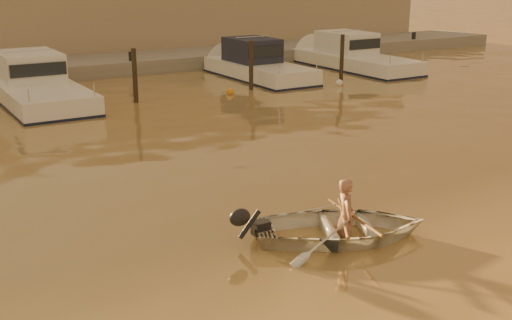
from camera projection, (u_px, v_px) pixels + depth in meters
ground_plane at (401, 221)px, 12.72m from camera, size 160.00×160.00×0.00m
dinghy at (340, 228)px, 11.86m from camera, size 3.90×3.44×0.67m
person at (346, 217)px, 11.81m from camera, size 0.54×0.63×1.46m
outboard_motor at (260, 228)px, 11.67m from camera, size 0.98×0.74×0.70m
oar_port at (354, 217)px, 11.83m from camera, size 0.51×2.06×0.13m
oar_starboard at (343, 217)px, 11.80m from camera, size 1.24×1.77×0.13m
moored_boat_2 at (35, 85)px, 23.98m from camera, size 2.64×8.73×1.75m
moored_boat_4 at (259, 65)px, 28.88m from camera, size 2.34×7.19×1.75m
moored_boat_5 at (355, 56)px, 31.65m from camera, size 2.47×8.21×1.75m
piling_2 at (135, 78)px, 23.65m from camera, size 0.18×0.18×2.20m
piling_3 at (251, 68)px, 26.13m from camera, size 0.18×0.18×2.20m
piling_4 at (342, 60)px, 28.47m from camera, size 0.18×0.18×2.20m
fender_c at (75, 111)px, 22.03m from camera, size 0.30×0.30×0.30m
fender_d at (230, 92)px, 25.37m from camera, size 0.30×0.30×0.30m
fender_e at (339, 83)px, 27.35m from camera, size 0.30×0.30×0.30m
quay at (80, 71)px, 30.26m from camera, size 52.00×4.00×1.00m
waterfront_building at (47, 15)px, 34.11m from camera, size 46.00×7.00×4.80m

